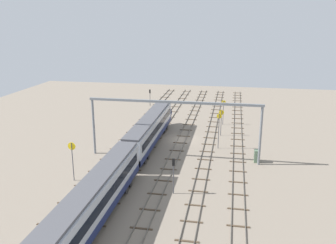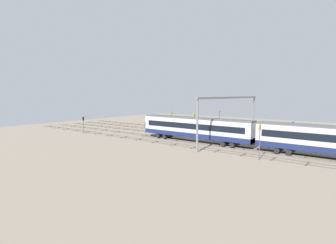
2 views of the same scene
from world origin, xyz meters
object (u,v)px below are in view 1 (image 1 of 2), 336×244
speed_sign_far_trackside (219,127)px  speed_sign_mid_trackside (223,109)px  train (130,155)px  signal_light_trackside_approach (174,171)px  relay_cabinet (257,156)px  speed_sign_near_foreground (72,155)px  signal_light_trackside_departure (150,95)px  overhead_gantry (174,114)px  speed_sign_distant_end (221,119)px

speed_sign_far_trackside → speed_sign_mid_trackside: bearing=-1.0°
train → signal_light_trackside_approach: 8.34m
train → speed_sign_mid_trackside: (26.35, -11.60, 0.53)m
relay_cabinet → speed_sign_near_foreground: bearing=114.4°
speed_sign_near_foreground → speed_sign_far_trackside: 23.99m
speed_sign_mid_trackside → signal_light_trackside_departure: size_ratio=1.25×
train → speed_sign_mid_trackside: 28.80m
speed_sign_mid_trackside → relay_cabinet: speed_sign_mid_trackside is taller
train → signal_light_trackside_approach: (-4.83, -6.79, 0.33)m
signal_light_trackside_departure → overhead_gantry: bearing=-161.0°
speed_sign_mid_trackside → signal_light_trackside_departure: speed_sign_mid_trackside is taller
speed_sign_distant_end → train: bearing=149.1°
relay_cabinet → signal_light_trackside_approach: bearing=139.3°
speed_sign_distant_end → signal_light_trackside_approach: bearing=169.0°
signal_light_trackside_departure → signal_light_trackside_approach: bearing=-163.3°
speed_sign_near_foreground → speed_sign_mid_trackside: (29.88, -18.35, -0.34)m
train → signal_light_trackside_departure: (39.66, 6.55, -0.00)m
speed_sign_mid_trackside → signal_light_trackside_approach: size_ratio=1.10×
train → signal_light_trackside_departure: train is taller
signal_light_trackside_departure → relay_cabinet: signal_light_trackside_departure is taller
speed_sign_distant_end → overhead_gantry: bearing=152.8°
speed_sign_far_trackside → signal_light_trackside_approach: size_ratio=1.29×
speed_sign_near_foreground → relay_cabinet: 26.51m
speed_sign_distant_end → signal_light_trackside_departure: (20.47, 18.03, -0.46)m
speed_sign_distant_end → relay_cabinet: bearing=-153.8°
speed_sign_distant_end → signal_light_trackside_departure: speed_sign_distant_end is taller
signal_light_trackside_approach → speed_sign_distant_end: bearing=-11.0°
speed_sign_distant_end → signal_light_trackside_approach: (-24.02, 4.68, -0.13)m
signal_light_trackside_approach → relay_cabinet: 16.22m
overhead_gantry → relay_cabinet: (0.97, -12.38, -6.19)m
train → relay_cabinet: train is taller
overhead_gantry → speed_sign_far_trackside: size_ratio=4.38×
speed_sign_near_foreground → signal_light_trackside_approach: size_ratio=1.16×
signal_light_trackside_departure → relay_cabinet: bearing=-143.6°
overhead_gantry → speed_sign_mid_trackside: (19.95, -6.70, -3.93)m
speed_sign_far_trackside → overhead_gantry: bearing=132.0°
speed_sign_near_foreground → signal_light_trackside_departure: (43.19, -0.20, -0.87)m
train → speed_sign_near_foreground: 7.66m
train → speed_sign_distant_end: size_ratio=10.55×
speed_sign_mid_trackside → signal_light_trackside_approach: (-31.18, 4.81, -0.20)m
speed_sign_distant_end → relay_cabinet: size_ratio=2.56×
train → overhead_gantry: (6.41, -4.90, 4.46)m
overhead_gantry → signal_light_trackside_departure: size_ratio=6.43×
signal_light_trackside_approach → signal_light_trackside_departure: size_ratio=1.14×
signal_light_trackside_approach → signal_light_trackside_departure: bearing=16.7°
train → speed_sign_far_trackside: bearing=-42.9°
train → overhead_gantry: overhead_gantry is taller
speed_sign_mid_trackside → speed_sign_far_trackside: bearing=179.0°
speed_sign_far_trackside → signal_light_trackside_departure: bearing=33.1°
speed_sign_distant_end → relay_cabinet: 13.35m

